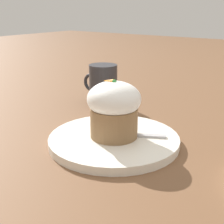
# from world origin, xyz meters

# --- Properties ---
(ground_plane) EXTENTS (4.00, 4.00, 0.00)m
(ground_plane) POSITION_xyz_m (0.00, 0.00, 0.00)
(ground_plane) COLOR brown
(dessert_plate) EXTENTS (0.23, 0.23, 0.01)m
(dessert_plate) POSITION_xyz_m (0.00, 0.00, 0.01)
(dessert_plate) COLOR white
(dessert_plate) RESTS_ON ground_plane
(carrot_cake) EXTENTS (0.09, 0.09, 0.10)m
(carrot_cake) POSITION_xyz_m (0.00, 0.00, 0.07)
(carrot_cake) COLOR olive
(carrot_cake) RESTS_ON dessert_plate
(spoon) EXTENTS (0.10, 0.07, 0.01)m
(spoon) POSITION_xyz_m (-0.01, -0.01, 0.02)
(spoon) COLOR #B7B7BC
(spoon) RESTS_ON dessert_plate
(coffee_cup) EXTENTS (0.10, 0.07, 0.10)m
(coffee_cup) POSITION_xyz_m (0.16, -0.18, 0.05)
(coffee_cup) COLOR #2D2D33
(coffee_cup) RESTS_ON ground_plane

